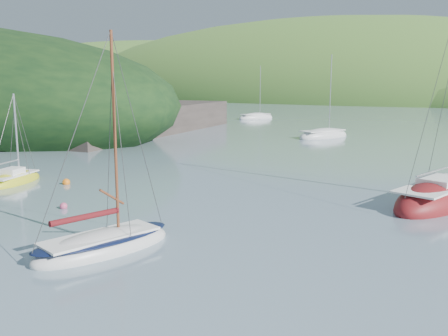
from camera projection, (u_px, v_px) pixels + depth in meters
The scene contains 7 objects.
ground at pixel (94, 248), 20.54m from camera, with size 700.00×700.00×0.00m, color slate.
daysailer_white at pixel (103, 245), 20.19m from camera, with size 3.54×6.44×9.37m.
sloop_red at pixel (440, 199), 27.88m from camera, with size 5.07×9.66×13.60m.
sailboat_yellow at pixel (14, 181), 33.33m from camera, with size 3.40×5.24×6.48m.
distant_sloop_a at pixel (324, 136), 59.16m from camera, with size 5.22×7.82×10.54m.
distant_sloop_c at pixel (256, 118), 87.20m from camera, with size 5.05×7.35×9.93m.
mooring_buoys at pixel (177, 215), 25.03m from camera, with size 25.43×7.52×0.50m.
Camera 1 is at (15.22, -13.53, 6.85)m, focal length 40.00 mm.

